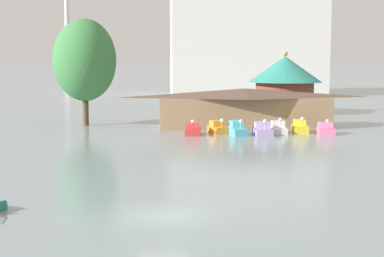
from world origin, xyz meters
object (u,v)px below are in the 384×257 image
object	(u,v)px
pedal_boat_white	(278,128)
pedal_boat_yellow	(300,127)
pedal_boat_red	(193,130)
pedal_boat_cyan	(237,129)
pedal_boat_lavender	(263,130)
pedal_boat_pink	(326,130)
shoreline_tree_tall_left	(85,60)
green_roof_pavilion	(285,82)
pedal_boat_orange	(218,128)
boathouse	(244,107)
background_building_block	(246,34)

from	to	relation	value
pedal_boat_white	pedal_boat_yellow	world-z (taller)	pedal_boat_yellow
pedal_boat_red	pedal_boat_cyan	distance (m)	4.51
pedal_boat_cyan	pedal_boat_lavender	distance (m)	2.61
pedal_boat_white	pedal_boat_pink	size ratio (longest dim) A/B	1.16
pedal_boat_lavender	pedal_boat_white	bearing A→B (deg)	128.41
pedal_boat_lavender	pedal_boat_white	distance (m)	2.48
pedal_boat_cyan	shoreline_tree_tall_left	bearing A→B (deg)	-130.44
green_roof_pavilion	shoreline_tree_tall_left	xyz separation A→B (m)	(-26.17, -13.03, 3.04)
pedal_boat_cyan	pedal_boat_yellow	bearing A→B (deg)	91.56
pedal_boat_pink	pedal_boat_orange	bearing A→B (deg)	-92.96
pedal_boat_pink	shoreline_tree_tall_left	xyz separation A→B (m)	(-25.59, 9.74, 7.05)
green_roof_pavilion	shoreline_tree_tall_left	size ratio (longest dim) A/B	0.84
pedal_boat_yellow	pedal_boat_pink	distance (m)	2.81
pedal_boat_orange	pedal_boat_yellow	xyz separation A→B (m)	(8.73, 0.02, 0.03)
pedal_boat_orange	green_roof_pavilion	xyz separation A→B (m)	(11.57, 21.14, 3.98)
pedal_boat_red	pedal_boat_lavender	xyz separation A→B (m)	(7.04, -0.89, 0.06)
pedal_boat_pink	green_roof_pavilion	size ratio (longest dim) A/B	0.23
pedal_boat_lavender	pedal_boat_yellow	xyz separation A→B (m)	(4.32, 1.98, 0.02)
pedal_boat_pink	boathouse	size ratio (longest dim) A/B	0.12
pedal_boat_white	boathouse	size ratio (longest dim) A/B	0.13
boathouse	green_roof_pavilion	xyz separation A→B (m)	(8.03, 16.10, 2.22)
pedal_boat_red	boathouse	distance (m)	8.88
shoreline_tree_tall_left	pedal_boat_pink	bearing A→B (deg)	-20.83
pedal_boat_lavender	shoreline_tree_tall_left	bearing A→B (deg)	-118.85
green_roof_pavilion	background_building_block	distance (m)	45.37
pedal_boat_lavender	pedal_boat_red	bearing A→B (deg)	-98.12
pedal_boat_cyan	pedal_boat_white	xyz separation A→B (m)	(4.47, 1.04, -0.06)
pedal_boat_orange	boathouse	world-z (taller)	boathouse
pedal_boat_lavender	boathouse	bearing A→B (deg)	-173.88
pedal_boat_pink	boathouse	distance (m)	10.16
pedal_boat_lavender	pedal_boat_white	xyz separation A→B (m)	(1.91, 1.57, -0.03)
pedal_boat_orange	pedal_boat_white	world-z (taller)	pedal_boat_white
pedal_boat_orange	background_building_block	bearing A→B (deg)	151.85
pedal_boat_lavender	pedal_boat_orange	bearing A→B (deg)	-114.91
pedal_boat_red	pedal_boat_orange	size ratio (longest dim) A/B	1.00
boathouse	background_building_block	xyz separation A→B (m)	(9.05, 60.69, 10.57)
pedal_boat_orange	pedal_boat_white	distance (m)	6.34
pedal_boat_red	shoreline_tree_tall_left	distance (m)	16.66
shoreline_tree_tall_left	pedal_boat_red	bearing A→B (deg)	-37.49
shoreline_tree_tall_left	background_building_block	bearing A→B (deg)	64.74
pedal_boat_red	pedal_boat_yellow	distance (m)	11.41
pedal_boat_orange	shoreline_tree_tall_left	size ratio (longest dim) A/B	0.24
pedal_boat_white	green_roof_pavilion	size ratio (longest dim) A/B	0.27
pedal_boat_pink	green_roof_pavilion	xyz separation A→B (m)	(0.58, 22.77, 4.01)
pedal_boat_white	boathouse	bearing A→B (deg)	-151.37
pedal_boat_orange	shoreline_tree_tall_left	xyz separation A→B (m)	(-14.60, 8.10, 7.03)
pedal_boat_yellow	pedal_boat_pink	world-z (taller)	pedal_boat_yellow
pedal_boat_yellow	pedal_boat_pink	bearing A→B (deg)	56.14
pedal_boat_lavender	pedal_boat_white	world-z (taller)	pedal_boat_lavender
pedal_boat_orange	shoreline_tree_tall_left	distance (m)	18.12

